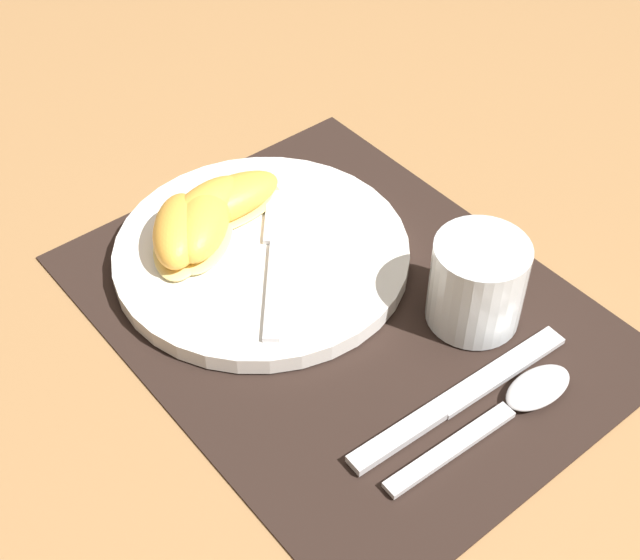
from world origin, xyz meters
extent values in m
plane|color=#A37547|center=(0.00, 0.00, 0.00)|extent=(3.00, 3.00, 0.00)
cube|color=black|center=(0.00, 0.00, 0.00)|extent=(0.45, 0.35, 0.00)
cylinder|color=white|center=(-0.09, -0.02, 0.01)|extent=(0.27, 0.27, 0.02)
cylinder|color=silver|center=(0.08, 0.08, 0.04)|extent=(0.08, 0.08, 0.08)
cylinder|color=#F9AD19|center=(0.08, 0.08, 0.02)|extent=(0.07, 0.07, 0.03)
cube|color=silver|center=(0.13, -0.06, 0.01)|extent=(0.02, 0.09, 0.01)
cube|color=silver|center=(0.14, 0.05, 0.01)|extent=(0.02, 0.13, 0.01)
cube|color=silver|center=(0.16, -0.03, 0.01)|extent=(0.02, 0.12, 0.01)
ellipsoid|color=silver|center=(0.17, 0.06, 0.01)|extent=(0.04, 0.06, 0.01)
cube|color=silver|center=(-0.04, -0.04, 0.02)|extent=(0.10, 0.09, 0.00)
cube|color=silver|center=(-0.11, 0.02, 0.02)|extent=(0.07, 0.07, 0.00)
ellipsoid|color=#F4DB84|center=(-0.15, -0.02, 0.02)|extent=(0.06, 0.12, 0.01)
ellipsoid|color=#F9B242|center=(-0.15, -0.02, 0.04)|extent=(0.05, 0.12, 0.03)
ellipsoid|color=#F4DB84|center=(-0.15, -0.04, 0.02)|extent=(0.07, 0.11, 0.01)
ellipsoid|color=#F9B242|center=(-0.15, -0.04, 0.04)|extent=(0.06, 0.10, 0.04)
ellipsoid|color=#F4DB84|center=(-0.13, -0.05, 0.02)|extent=(0.11, 0.11, 0.01)
ellipsoid|color=#F9B242|center=(-0.13, -0.05, 0.04)|extent=(0.10, 0.10, 0.04)
ellipsoid|color=#F4DB84|center=(-0.14, -0.07, 0.02)|extent=(0.10, 0.10, 0.01)
ellipsoid|color=#F9B242|center=(-0.14, -0.07, 0.04)|extent=(0.10, 0.09, 0.04)
camera|label=1|loc=(0.40, -0.35, 0.56)|focal=50.00mm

